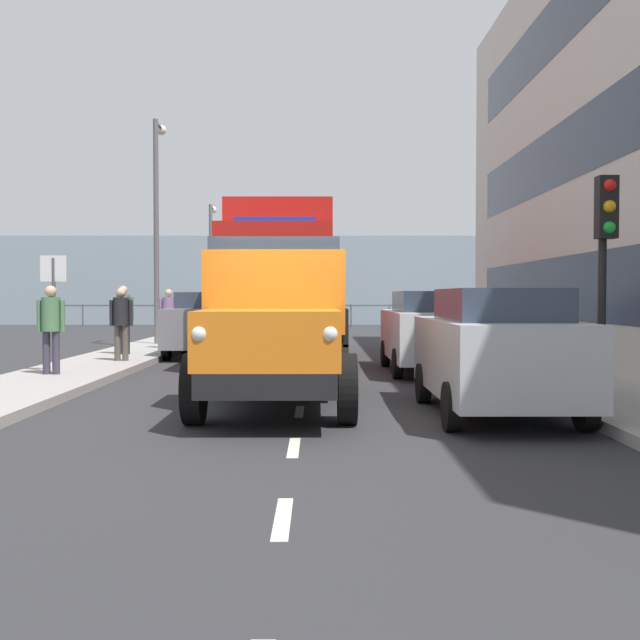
% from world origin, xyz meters
% --- Properties ---
extents(ground_plane, '(80.00, 80.00, 0.00)m').
position_xyz_m(ground_plane, '(0.00, -10.91, 0.00)').
color(ground_plane, '#2D2D30').
extents(sidewalk_left, '(2.07, 40.36, 0.15)m').
position_xyz_m(sidewalk_left, '(-4.65, -10.91, 0.07)').
color(sidewalk_left, '#9E9993').
rests_on(sidewalk_left, ground_plane).
extents(sidewalk_right, '(2.07, 40.36, 0.15)m').
position_xyz_m(sidewalk_right, '(4.65, -10.91, 0.07)').
color(sidewalk_right, '#9E9993').
rests_on(sidewalk_right, ground_plane).
extents(road_centreline_markings, '(0.12, 36.40, 0.01)m').
position_xyz_m(road_centreline_markings, '(0.00, -10.29, 0.00)').
color(road_centreline_markings, silver).
rests_on(road_centreline_markings, ground_plane).
extents(sea_horizon, '(80.00, 0.80, 5.00)m').
position_xyz_m(sea_horizon, '(0.00, -34.09, 2.50)').
color(sea_horizon, '#84939E').
rests_on(sea_horizon, ground_plane).
extents(seawall_railing, '(28.08, 0.08, 1.20)m').
position_xyz_m(seawall_railing, '(-0.00, -30.49, 0.92)').
color(seawall_railing, '#4C5156').
rests_on(seawall_railing, ground_plane).
extents(truck_vintage_orange, '(2.17, 5.64, 2.43)m').
position_xyz_m(truck_vintage_orange, '(0.34, -0.79, 1.18)').
color(truck_vintage_orange, black).
rests_on(truck_vintage_orange, ground_plane).
extents(lorry_cargo_red, '(2.58, 8.20, 3.87)m').
position_xyz_m(lorry_cargo_red, '(0.65, -9.26, 2.08)').
color(lorry_cargo_red, red).
rests_on(lorry_cargo_red, ground_plane).
extents(car_silver_kerbside_near, '(1.79, 4.06, 1.72)m').
position_xyz_m(car_silver_kerbside_near, '(-2.66, -0.19, 0.89)').
color(car_silver_kerbside_near, '#B7BABF').
rests_on(car_silver_kerbside_near, ground_plane).
extents(car_white_kerbside_1, '(1.87, 4.39, 1.72)m').
position_xyz_m(car_white_kerbside_1, '(-2.66, -6.23, 0.90)').
color(car_white_kerbside_1, white).
rests_on(car_white_kerbside_1, ground_plane).
extents(car_grey_oppositeside_0, '(1.97, 4.35, 1.72)m').
position_xyz_m(car_grey_oppositeside_0, '(2.66, -10.72, 0.90)').
color(car_grey_oppositeside_0, slate).
rests_on(car_grey_oppositeside_0, ground_plane).
extents(car_red_oppositeside_1, '(1.80, 3.94, 1.72)m').
position_xyz_m(car_red_oppositeside_1, '(2.66, -16.42, 0.89)').
color(car_red_oppositeside_1, '#B21E1E').
rests_on(car_red_oppositeside_1, ground_plane).
extents(car_navy_oppositeside_2, '(1.98, 4.59, 1.72)m').
position_xyz_m(car_navy_oppositeside_2, '(2.66, -21.53, 0.90)').
color(car_navy_oppositeside_2, navy).
rests_on(car_navy_oppositeside_2, ground_plane).
extents(pedestrian_by_lamp, '(0.53, 0.34, 1.67)m').
position_xyz_m(pedestrian_by_lamp, '(4.76, -4.36, 1.13)').
color(pedestrian_by_lamp, '#383342').
rests_on(pedestrian_by_lamp, sidewalk_right).
extents(pedestrian_strolling, '(0.53, 0.34, 1.65)m').
position_xyz_m(pedestrian_strolling, '(4.21, -7.44, 1.12)').
color(pedestrian_strolling, '#4C473D').
rests_on(pedestrian_strolling, sidewalk_right).
extents(pedestrian_near_railing, '(0.53, 0.34, 1.73)m').
position_xyz_m(pedestrian_near_railing, '(4.67, -9.48, 1.17)').
color(pedestrian_near_railing, black).
rests_on(pedestrian_near_railing, sidewalk_right).
extents(pedestrian_in_dark_coat, '(0.53, 0.34, 1.66)m').
position_xyz_m(pedestrian_in_dark_coat, '(3.95, -11.73, 1.13)').
color(pedestrian_in_dark_coat, '#383342').
rests_on(pedestrian_in_dark_coat, sidewalk_right).
extents(traffic_light_near, '(0.28, 0.41, 3.20)m').
position_xyz_m(traffic_light_near, '(-4.42, -0.99, 2.47)').
color(traffic_light_near, black).
rests_on(traffic_light_near, sidewalk_left).
extents(lamp_post_promenade, '(0.32, 1.14, 6.91)m').
position_xyz_m(lamp_post_promenade, '(4.72, -14.01, 4.23)').
color(lamp_post_promenade, '#59595B').
rests_on(lamp_post_promenade, sidewalk_right).
extents(lamp_post_far, '(0.32, 1.14, 5.67)m').
position_xyz_m(lamp_post_far, '(4.65, -25.81, 3.58)').
color(lamp_post_far, '#59595B').
rests_on(lamp_post_far, sidewalk_right).
extents(street_sign, '(0.50, 0.07, 2.25)m').
position_xyz_m(street_sign, '(4.82, -4.70, 1.68)').
color(street_sign, '#4C4C4C').
rests_on(street_sign, sidewalk_right).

